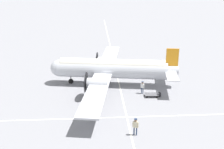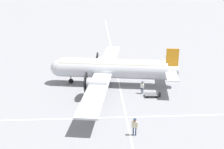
# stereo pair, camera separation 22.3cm
# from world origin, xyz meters

# --- Properties ---
(ground_plane) EXTENTS (300.00, 300.00, 0.00)m
(ground_plane) POSITION_xyz_m (0.00, 0.00, 0.00)
(ground_plane) COLOR gray
(apron_line_eastwest) EXTENTS (120.00, 0.16, 0.01)m
(apron_line_eastwest) POSITION_xyz_m (0.00, -9.56, 0.00)
(apron_line_eastwest) COLOR silver
(apron_line_eastwest) RESTS_ON ground_plane
(apron_line_northsouth) EXTENTS (0.16, 120.00, 0.01)m
(apron_line_northsouth) POSITION_xyz_m (1.04, 0.00, 0.00)
(apron_line_northsouth) COLOR silver
(apron_line_northsouth) RESTS_ON ground_plane
(airliner_main) EXTENTS (17.85, 27.62, 5.49)m
(airliner_main) POSITION_xyz_m (-0.38, 0.06, 2.42)
(airliner_main) COLOR silver
(airliner_main) RESTS_ON ground_plane
(crew_foreground) EXTENTS (0.57, 0.38, 1.78)m
(crew_foreground) POSITION_xyz_m (1.44, -13.22, 1.11)
(crew_foreground) COLOR navy
(crew_foreground) RESTS_ON ground_plane
(passenger_boarding) EXTENTS (0.43, 0.42, 1.66)m
(passenger_boarding) POSITION_xyz_m (3.76, -3.25, 1.04)
(passenger_boarding) COLOR navy
(passenger_boarding) RESTS_ON ground_plane
(suitcase_near_door) EXTENTS (0.40, 0.19, 0.62)m
(suitcase_near_door) POSITION_xyz_m (5.77, -4.42, 0.29)
(suitcase_near_door) COLOR #232328
(suitcase_near_door) RESTS_ON ground_plane
(baggage_cart) EXTENTS (1.75, 1.22, 0.56)m
(baggage_cart) POSITION_xyz_m (4.80, -4.26, 0.27)
(baggage_cart) COLOR #56565B
(baggage_cart) RESTS_ON ground_plane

